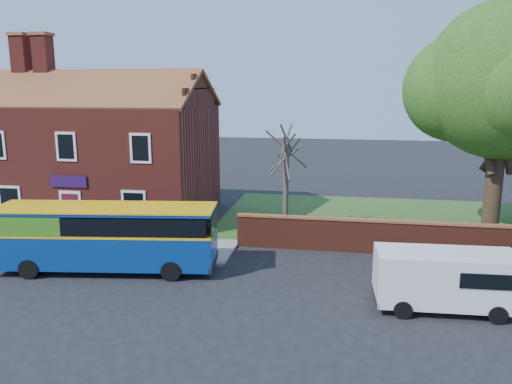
# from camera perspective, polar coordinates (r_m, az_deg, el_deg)

# --- Properties ---
(ground) EXTENTS (120.00, 120.00, 0.00)m
(ground) POSITION_cam_1_polar(r_m,az_deg,el_deg) (18.76, -12.78, -12.14)
(ground) COLOR black
(ground) RESTS_ON ground
(pavement) EXTENTS (18.00, 3.50, 0.12)m
(pavement) POSITION_cam_1_polar(r_m,az_deg,el_deg) (26.66, -22.05, -5.34)
(pavement) COLOR gray
(pavement) RESTS_ON ground
(kerb) EXTENTS (18.00, 0.15, 0.14)m
(kerb) POSITION_cam_1_polar(r_m,az_deg,el_deg) (25.26, -24.13, -6.42)
(kerb) COLOR slate
(kerb) RESTS_ON ground
(grass_strip) EXTENTS (26.00, 12.00, 0.04)m
(grass_strip) POSITION_cam_1_polar(r_m,az_deg,el_deg) (30.34, 21.27, -3.33)
(grass_strip) COLOR #426B28
(grass_strip) RESTS_ON ground
(shop_building) EXTENTS (12.30, 8.13, 10.50)m
(shop_building) POSITION_cam_1_polar(r_m,az_deg,el_deg) (30.86, -16.98, 3.64)
(shop_building) COLOR maroon
(shop_building) RESTS_ON ground
(boundary_wall) EXTENTS (22.00, 0.38, 1.60)m
(boundary_wall) POSITION_cam_1_polar(r_m,az_deg,el_deg) (24.50, 24.08, -5.15)
(boundary_wall) COLOR maroon
(boundary_wall) RESTS_ON ground
(bus) EXTENTS (9.24, 3.46, 2.75)m
(bus) POSITION_cam_1_polar(r_m,az_deg,el_deg) (21.75, -17.42, -4.64)
(bus) COLOR navy
(bus) RESTS_ON ground
(van_near) EXTENTS (4.77, 2.13, 2.06)m
(van_near) POSITION_cam_1_polar(r_m,az_deg,el_deg) (18.48, 20.86, -9.18)
(van_near) COLOR white
(van_near) RESTS_ON ground
(large_tree) EXTENTS (9.57, 7.57, 11.67)m
(large_tree) POSITION_cam_1_polar(r_m,az_deg,el_deg) (27.36, 26.50, 10.85)
(large_tree) COLOR black
(large_tree) RESTS_ON ground
(bare_tree) EXTENTS (2.05, 2.44, 5.46)m
(bare_tree) POSITION_cam_1_polar(r_m,az_deg,el_deg) (25.74, 3.43, 1.23)
(bare_tree) COLOR #4C4238
(bare_tree) RESTS_ON ground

